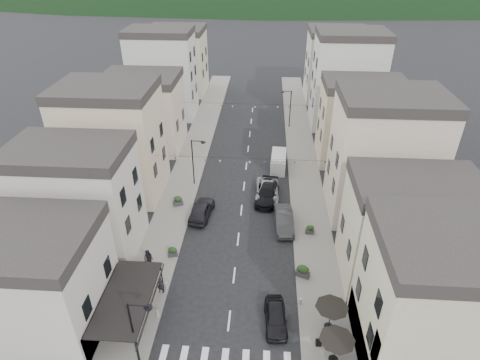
{
  "coord_description": "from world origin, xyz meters",
  "views": [
    {
      "loc": [
        2.3,
        -15.14,
        26.08
      ],
      "look_at": [
        -0.2,
        21.69,
        3.5
      ],
      "focal_mm": 30.0,
      "sensor_mm": 36.0,
      "label": 1
    }
  ],
  "objects_px": {
    "delivery_van": "(278,161)",
    "pedestrian_a": "(161,285)",
    "parked_car_c": "(267,191)",
    "parked_car_b": "(284,220)",
    "parked_car_a": "(276,317)",
    "pedestrian_b": "(149,259)",
    "parked_car_d": "(267,193)",
    "parked_car_e": "(202,210)"
  },
  "relations": [
    {
      "from": "delivery_van",
      "to": "pedestrian_a",
      "type": "distance_m",
      "value": 24.43
    },
    {
      "from": "delivery_van",
      "to": "pedestrian_a",
      "type": "bearing_deg",
      "value": -111.38
    },
    {
      "from": "parked_car_c",
      "to": "parked_car_d",
      "type": "distance_m",
      "value": 0.57
    },
    {
      "from": "parked_car_a",
      "to": "pedestrian_b",
      "type": "xyz_separation_m",
      "value": [
        -11.46,
        5.42,
        0.35
      ]
    },
    {
      "from": "parked_car_b",
      "to": "parked_car_d",
      "type": "distance_m",
      "value": 5.3
    },
    {
      "from": "parked_car_c",
      "to": "pedestrian_b",
      "type": "bearing_deg",
      "value": -130.36
    },
    {
      "from": "parked_car_b",
      "to": "delivery_van",
      "type": "height_order",
      "value": "delivery_van"
    },
    {
      "from": "parked_car_a",
      "to": "parked_car_b",
      "type": "bearing_deg",
      "value": 82.01
    },
    {
      "from": "pedestrian_a",
      "to": "pedestrian_b",
      "type": "distance_m",
      "value": 3.48
    },
    {
      "from": "delivery_van",
      "to": "pedestrian_a",
      "type": "relative_size",
      "value": 2.91
    },
    {
      "from": "parked_car_d",
      "to": "pedestrian_b",
      "type": "height_order",
      "value": "pedestrian_b"
    },
    {
      "from": "parked_car_d",
      "to": "parked_car_c",
      "type": "bearing_deg",
      "value": 97.72
    },
    {
      "from": "delivery_van",
      "to": "parked_car_c",
      "type": "bearing_deg",
      "value": -98.41
    },
    {
      "from": "parked_car_d",
      "to": "delivery_van",
      "type": "distance_m",
      "value": 7.44
    },
    {
      "from": "parked_car_a",
      "to": "parked_car_d",
      "type": "relative_size",
      "value": 0.75
    },
    {
      "from": "pedestrian_a",
      "to": "parked_car_a",
      "type": "bearing_deg",
      "value": -1.62
    },
    {
      "from": "delivery_van",
      "to": "pedestrian_b",
      "type": "relative_size",
      "value": 2.53
    },
    {
      "from": "pedestrian_a",
      "to": "parked_car_b",
      "type": "bearing_deg",
      "value": 55.67
    },
    {
      "from": "parked_car_d",
      "to": "delivery_van",
      "type": "bearing_deg",
      "value": 86.9
    },
    {
      "from": "delivery_van",
      "to": "parked_car_d",
      "type": "bearing_deg",
      "value": -97.52
    },
    {
      "from": "pedestrian_a",
      "to": "parked_car_e",
      "type": "bearing_deg",
      "value": 93.42
    },
    {
      "from": "parked_car_c",
      "to": "parked_car_e",
      "type": "bearing_deg",
      "value": -148.39
    },
    {
      "from": "parked_car_e",
      "to": "pedestrian_a",
      "type": "relative_size",
      "value": 3.03
    },
    {
      "from": "parked_car_d",
      "to": "parked_car_b",
      "type": "bearing_deg",
      "value": -62.42
    },
    {
      "from": "parked_car_b",
      "to": "parked_car_e",
      "type": "height_order",
      "value": "parked_car_e"
    },
    {
      "from": "parked_car_c",
      "to": "parked_car_e",
      "type": "distance_m",
      "value": 8.22
    },
    {
      "from": "parked_car_b",
      "to": "pedestrian_a",
      "type": "bearing_deg",
      "value": -140.41
    },
    {
      "from": "parked_car_c",
      "to": "parked_car_d",
      "type": "bearing_deg",
      "value": -90.01
    },
    {
      "from": "parked_car_b",
      "to": "parked_car_c",
      "type": "distance_m",
      "value": 5.84
    },
    {
      "from": "parked_car_c",
      "to": "parked_car_b",
      "type": "bearing_deg",
      "value": -72.06
    },
    {
      "from": "parked_car_a",
      "to": "pedestrian_a",
      "type": "xyz_separation_m",
      "value": [
        -9.65,
        2.45,
        0.23
      ]
    },
    {
      "from": "parked_car_a",
      "to": "parked_car_e",
      "type": "relative_size",
      "value": 0.84
    },
    {
      "from": "parked_car_a",
      "to": "pedestrian_a",
      "type": "relative_size",
      "value": 2.54
    },
    {
      "from": "parked_car_b",
      "to": "parked_car_c",
      "type": "xyz_separation_m",
      "value": [
        -1.8,
        5.56,
        -0.05
      ]
    },
    {
      "from": "parked_car_e",
      "to": "delivery_van",
      "type": "xyz_separation_m",
      "value": [
        8.4,
        11.04,
        0.25
      ]
    },
    {
      "from": "parked_car_a",
      "to": "parked_car_b",
      "type": "distance_m",
      "value": 12.4
    },
    {
      "from": "parked_car_a",
      "to": "parked_car_b",
      "type": "height_order",
      "value": "parked_car_b"
    },
    {
      "from": "parked_car_a",
      "to": "parked_car_c",
      "type": "bearing_deg",
      "value": 89.12
    },
    {
      "from": "delivery_van",
      "to": "pedestrian_b",
      "type": "distance_m",
      "value": 22.66
    },
    {
      "from": "parked_car_a",
      "to": "pedestrian_b",
      "type": "bearing_deg",
      "value": 151.08
    },
    {
      "from": "parked_car_c",
      "to": "pedestrian_a",
      "type": "xyz_separation_m",
      "value": [
        -8.81,
        -15.47,
        0.15
      ]
    },
    {
      "from": "pedestrian_a",
      "to": "pedestrian_b",
      "type": "bearing_deg",
      "value": 133.85
    }
  ]
}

